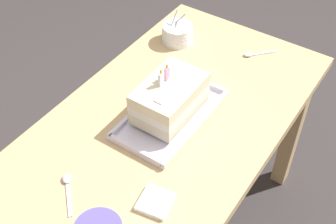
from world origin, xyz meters
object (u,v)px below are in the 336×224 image
bowl_stack (177,33)px  napkin_pile (155,202)px  serving_spoon_near_tray (252,54)px  serving_spoon_by_bowls (67,183)px  birthday_cake (171,98)px  foil_tray (171,115)px

bowl_stack → napkin_pile: (-0.63, -0.35, -0.03)m
serving_spoon_near_tray → napkin_pile: size_ratio=1.07×
bowl_stack → serving_spoon_by_bowls: size_ratio=1.04×
serving_spoon_by_bowls → napkin_pile: 0.25m
bowl_stack → napkin_pile: size_ratio=1.19×
bowl_stack → serving_spoon_near_tray: bearing=-74.4°
serving_spoon_near_tray → napkin_pile: 0.71m
birthday_cake → serving_spoon_near_tray: size_ratio=2.15×
serving_spoon_by_bowls → bowl_stack: bearing=9.1°
birthday_cake → bowl_stack: bearing=30.3°
birthday_cake → foil_tray: bearing=-90.0°
birthday_cake → serving_spoon_near_tray: (0.42, -0.07, -0.07)m
foil_tray → serving_spoon_by_bowls: foil_tray is taller
birthday_cake → bowl_stack: 0.40m
foil_tray → serving_spoon_near_tray: bearing=-9.3°
serving_spoon_near_tray → napkin_pile: (-0.71, -0.07, 0.00)m
foil_tray → bowl_stack: 0.40m
bowl_stack → birthday_cake: bearing=-149.7°
serving_spoon_by_bowls → napkin_pile: (0.08, -0.23, 0.00)m
birthday_cake → serving_spoon_by_bowls: birthday_cake is taller
bowl_stack → serving_spoon_by_bowls: 0.73m
foil_tray → birthday_cake: (0.00, 0.00, 0.07)m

